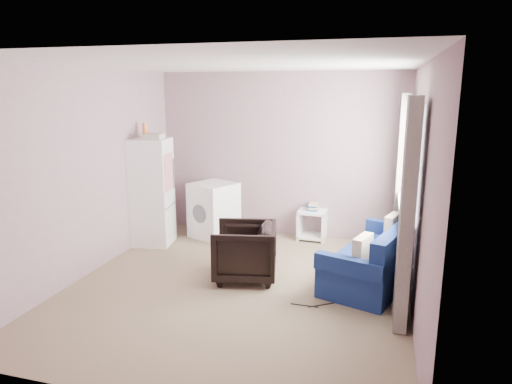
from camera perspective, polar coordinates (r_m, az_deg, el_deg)
room at (r=5.02m, az=-2.17°, el=1.40°), size 3.84×4.24×2.54m
armchair at (r=5.50m, az=-1.42°, el=-7.11°), size 0.81×0.85×0.74m
fridge at (r=6.80m, az=-12.87°, el=0.10°), size 0.62×0.61×1.77m
washing_machine at (r=7.04m, az=-5.31°, el=-2.13°), size 0.79×0.79×0.84m
side_table at (r=7.00m, az=7.08°, el=-3.75°), size 0.42×0.42×0.57m
sofa at (r=5.62m, az=14.99°, el=-8.23°), size 1.23×1.81×0.74m
window_dressing at (r=5.50m, az=17.97°, el=0.22°), size 0.17×2.62×2.18m
floor_cables at (r=5.01m, az=7.13°, el=-13.86°), size 0.45×0.18×0.01m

